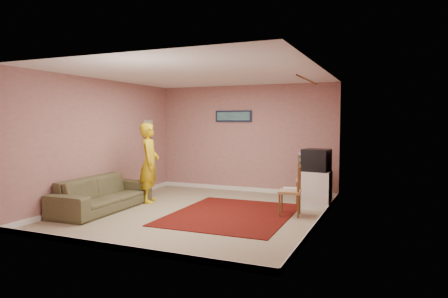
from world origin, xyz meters
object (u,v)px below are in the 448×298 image
at_px(chair_b, 290,186).
at_px(crt_tv, 316,160).
at_px(person, 149,163).
at_px(chair_a, 307,174).
at_px(sofa, 103,194).
at_px(tv_cabinet, 316,189).

bearing_deg(chair_b, crt_tv, 153.89).
bearing_deg(chair_b, person, -98.37).
height_order(crt_tv, person, person).
distance_m(crt_tv, chair_a, 0.51).
distance_m(chair_b, sofa, 3.59).
height_order(tv_cabinet, sofa, tv_cabinet).
relative_size(chair_a, person, 0.32).
height_order(crt_tv, chair_a, crt_tv).
xyz_separation_m(tv_cabinet, chair_a, (-0.24, 0.31, 0.25)).
relative_size(crt_tv, chair_a, 1.03).
height_order(sofa, person, person).
height_order(chair_a, sofa, chair_a).
xyz_separation_m(crt_tv, person, (-3.34, -0.91, -0.10)).
bearing_deg(person, chair_b, -114.89).
height_order(chair_a, chair_b, chair_a).
height_order(tv_cabinet, crt_tv, crt_tv).
distance_m(chair_a, sofa, 4.17).
relative_size(crt_tv, person, 0.34).
bearing_deg(crt_tv, sofa, -146.01).
relative_size(chair_a, sofa, 0.25).
relative_size(tv_cabinet, person, 0.43).
bearing_deg(sofa, chair_b, -75.57).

